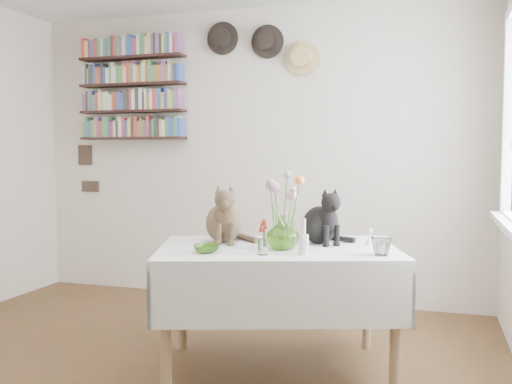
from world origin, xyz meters
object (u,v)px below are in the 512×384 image
(dining_table, at_px, (278,277))
(tabby_cat, at_px, (224,212))
(bookshelf_unit, at_px, (132,89))
(black_cat, at_px, (320,215))
(flower_vase, at_px, (283,232))

(dining_table, distance_m, tabby_cat, 0.52)
(dining_table, distance_m, bookshelf_unit, 2.62)
(black_cat, relative_size, flower_vase, 1.78)
(flower_vase, bearing_deg, bookshelf_unit, 139.44)
(dining_table, bearing_deg, black_cat, 45.88)
(bookshelf_unit, bearing_deg, black_cat, -32.56)
(tabby_cat, bearing_deg, bookshelf_unit, 113.31)
(black_cat, bearing_deg, tabby_cat, 150.35)
(tabby_cat, xyz_separation_m, bookshelf_unit, (-1.38, 1.37, 0.93))
(flower_vase, distance_m, bookshelf_unit, 2.58)
(dining_table, height_order, bookshelf_unit, bookshelf_unit)
(dining_table, xyz_separation_m, bookshelf_unit, (-1.75, 1.46, 1.29))
(flower_vase, relative_size, bookshelf_unit, 0.19)
(tabby_cat, distance_m, black_cat, 0.58)
(dining_table, relative_size, flower_vase, 8.13)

